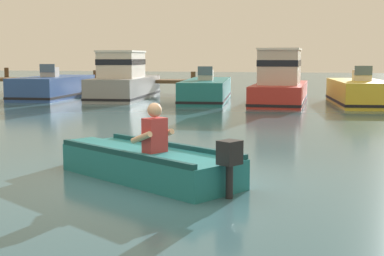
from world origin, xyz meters
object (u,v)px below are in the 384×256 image
at_px(moored_boat_grey, 124,81).
at_px(moored_boat_yellow, 359,93).
at_px(moored_boat_teal, 207,91).
at_px(moored_boat_blue, 54,88).
at_px(moored_boat_red, 280,83).
at_px(rowboat_with_person, 146,162).

bearing_deg(moored_boat_grey, moored_boat_yellow, -2.49).
bearing_deg(moored_boat_teal, moored_boat_blue, -177.74).
xyz_separation_m(moored_boat_red, moored_boat_yellow, (3.08, 0.07, -0.35)).
relative_size(rowboat_with_person, moored_boat_red, 0.54).
bearing_deg(moored_boat_grey, moored_boat_red, -4.18).
relative_size(moored_boat_grey, moored_boat_red, 0.97).
bearing_deg(moored_boat_red, rowboat_with_person, -92.15).
bearing_deg(moored_boat_yellow, rowboat_with_person, -103.92).
distance_m(moored_boat_blue, moored_boat_teal, 7.14).
relative_size(moored_boat_red, moored_boat_yellow, 1.16).
distance_m(moored_boat_grey, moored_boat_yellow, 10.07).
height_order(moored_boat_blue, moored_boat_grey, moored_boat_grey).
height_order(moored_boat_teal, moored_boat_red, moored_boat_red).
bearing_deg(moored_boat_yellow, moored_boat_grey, 177.51).
distance_m(rowboat_with_person, moored_boat_teal, 15.35).
xyz_separation_m(rowboat_with_person, moored_boat_blue, (-9.78, 14.83, 0.22)).
bearing_deg(moored_boat_grey, moored_boat_blue, -175.98).
bearing_deg(moored_boat_blue, moored_boat_red, -1.52).
height_order(rowboat_with_person, moored_boat_grey, moored_boat_grey).
bearing_deg(moored_boat_teal, moored_boat_yellow, -4.39).
bearing_deg(moored_boat_grey, rowboat_with_person, -66.91).
relative_size(rowboat_with_person, moored_boat_teal, 0.53).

